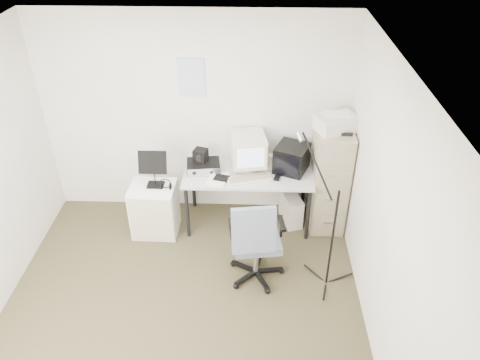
{
  "coord_description": "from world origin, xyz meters",
  "views": [
    {
      "loc": [
        0.69,
        -3.13,
        3.68
      ],
      "look_at": [
        0.55,
        0.95,
        0.95
      ],
      "focal_mm": 35.0,
      "sensor_mm": 36.0,
      "label": 1
    }
  ],
  "objects_px": {
    "office_chair": "(257,238)",
    "side_cart": "(155,209)",
    "filing_cabinet": "(329,178)",
    "desk": "(248,197)"
  },
  "relations": [
    {
      "from": "desk",
      "to": "side_cart",
      "type": "relative_size",
      "value": 2.32
    },
    {
      "from": "desk",
      "to": "office_chair",
      "type": "distance_m",
      "value": 0.95
    },
    {
      "from": "filing_cabinet",
      "to": "office_chair",
      "type": "height_order",
      "value": "filing_cabinet"
    },
    {
      "from": "side_cart",
      "to": "filing_cabinet",
      "type": "bearing_deg",
      "value": 8.28
    },
    {
      "from": "desk",
      "to": "side_cart",
      "type": "xyz_separation_m",
      "value": [
        -1.1,
        -0.22,
        -0.04
      ]
    },
    {
      "from": "office_chair",
      "to": "side_cart",
      "type": "height_order",
      "value": "office_chair"
    },
    {
      "from": "office_chair",
      "to": "desk",
      "type": "bearing_deg",
      "value": 88.33
    },
    {
      "from": "desk",
      "to": "office_chair",
      "type": "bearing_deg",
      "value": -83.64
    },
    {
      "from": "desk",
      "to": "office_chair",
      "type": "height_order",
      "value": "office_chair"
    },
    {
      "from": "office_chair",
      "to": "side_cart",
      "type": "distance_m",
      "value": 1.42
    }
  ]
}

